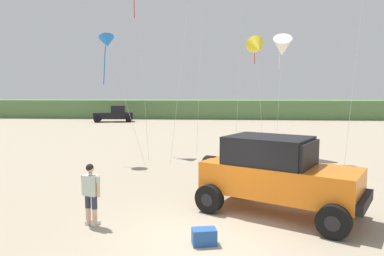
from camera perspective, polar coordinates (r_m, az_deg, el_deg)
name	(u,v)px	position (r m, az deg, el deg)	size (l,w,h in m)	color
ground_plane	(201,239)	(9.22, 1.50, -17.01)	(220.00, 220.00, 0.00)	tan
dune_ridge	(176,109)	(51.88, -2.54, 3.06)	(90.00, 8.03, 2.47)	#567A47
jeep	(277,173)	(10.93, 13.22, -6.93)	(4.99, 4.16, 2.26)	orange
person_watching	(91,191)	(10.15, -15.61, -9.49)	(0.59, 0.41, 1.67)	#DBB28E
cooler_box	(204,237)	(8.84, 1.92, -16.71)	(0.56, 0.36, 0.38)	#23519E
distant_pickup	(115,114)	(44.85, -12.06, 2.16)	(4.90, 3.28, 1.98)	black
kite_black_sled	(257,47)	(24.23, 10.19, 12.37)	(1.60, 3.52, 7.25)	yellow
kite_green_box	(282,47)	(21.35, 14.00, 12.20)	(1.34, 2.88, 6.81)	white
kite_white_parafoil	(107,42)	(19.15, -13.23, 12.96)	(3.08, 3.14, 6.47)	blue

